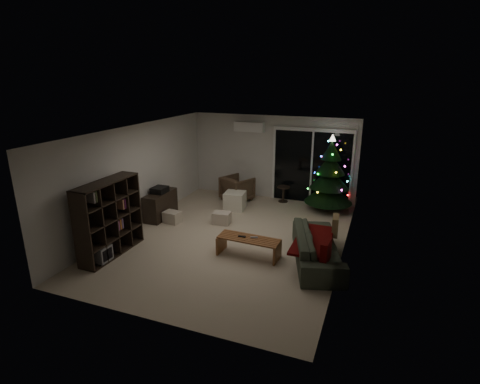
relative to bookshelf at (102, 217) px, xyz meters
The scene contains 18 objects.
room 4.13m from the bookshelf, 48.99° to the left, with size 6.50×7.51×2.60m.
bookshelf is the anchor object (origin of this frame).
media_cabinet 2.23m from the bookshelf, 90.00° to the left, with size 0.41×1.11×0.69m, color black.
stereo 2.18m from the bookshelf, 90.00° to the left, with size 0.35×0.41×0.15m, color black.
armchair 4.46m from the bookshelf, 71.97° to the left, with size 0.79×0.81×0.74m, color brown.
ottoman 3.86m from the bookshelf, 65.34° to the left, with size 0.55×0.55×0.49m, color beige.
cardboard_box_a 2.12m from the bookshelf, 76.62° to the left, with size 0.41×0.31×0.29m, color beige.
cardboard_box_b 2.97m from the bookshelf, 54.51° to the left, with size 0.43×0.32×0.30m, color beige.
side_table 5.36m from the bookshelf, 59.50° to the left, with size 0.38×0.38×0.47m, color black.
floor_lamp 5.23m from the bookshelf, 71.91° to the left, with size 0.25×0.25×1.56m, color black.
sofa 4.49m from the bookshelf, 15.55° to the left, with size 2.17×0.85×0.63m, color #272D22.
sofa_throw 4.38m from the bookshelf, 15.90° to the left, with size 0.68×1.57×0.05m, color #5A0705.
cushion_a 4.92m from the bookshelf, 22.09° to the left, with size 0.13×0.42×0.42m, color brown.
cushion_b 4.59m from the bookshelf, ahead, with size 0.13×0.42×0.42m, color #5A0705.
coffee_table 3.13m from the bookshelf, 17.50° to the left, with size 1.30×0.45×0.41m, color brown, non-canonical shape.
remote_a 2.95m from the bookshelf, 18.39° to the left, with size 0.16×0.05×0.02m, color black.
remote_b 3.20m from the bookshelf, 17.82° to the left, with size 0.15×0.04×0.02m, color slate.
christmas_tree 5.94m from the bookshelf, 46.98° to the left, with size 1.32×1.32×2.13m, color black.
Camera 1 is at (3.05, -7.36, 3.65)m, focal length 28.00 mm.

